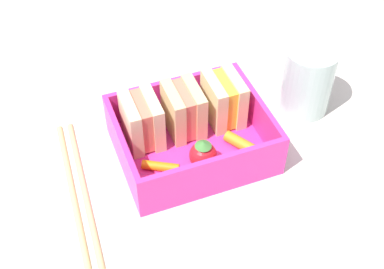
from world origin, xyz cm
name	(u,v)px	position (x,y,z in cm)	size (l,w,h in cm)	color
ground_plane	(192,156)	(0.00, 0.00, -1.00)	(120.00, 120.00, 2.00)	beige
bento_tray	(192,147)	(0.00, 0.00, 0.60)	(16.54, 13.58, 1.20)	#EC3194
bento_rim	(192,130)	(0.00, 0.00, 3.36)	(16.54, 13.58, 4.33)	#EC3194
sandwich_left	(142,121)	(-4.91, 2.65, 4.11)	(3.78, 5.30, 5.82)	beige
sandwich_center_left	(184,110)	(0.00, 2.65, 4.11)	(3.78, 5.30, 5.82)	#DAB982
sandwich_center	(224,99)	(4.91, 2.65, 4.11)	(3.78, 5.30, 5.82)	beige
carrot_stick_far_left	(161,166)	(-4.54, -2.37, 1.71)	(1.02, 1.02, 4.03)	orange
strawberry_far_left	(205,154)	(0.24, -3.33, 2.83)	(3.02, 3.02, 3.62)	red
carrot_stick_left	(242,144)	(5.03, -2.65, 1.84)	(1.29, 1.29, 4.36)	orange
chopstick_pair	(78,190)	(-13.50, -1.22, 0.35)	(3.11, 20.54, 0.70)	#D6B573
drinking_glass	(307,80)	(15.51, 2.09, 4.28)	(6.08, 6.08, 8.55)	silver
folded_napkin	(278,265)	(2.40, -16.82, 0.20)	(12.67, 11.07, 0.40)	silver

